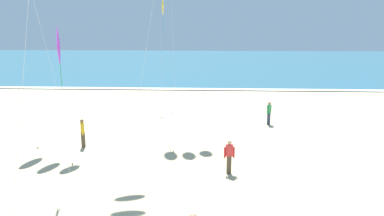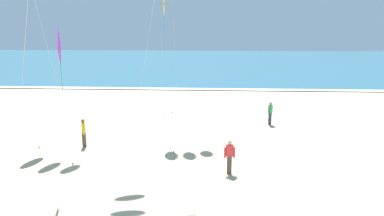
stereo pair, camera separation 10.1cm
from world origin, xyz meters
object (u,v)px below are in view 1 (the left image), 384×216
object	(u,v)px
kite_diamond_golden_mid	(163,11)
bystander_green_top	(269,113)
bystander_red_top	(229,157)
bystander_yellow_top	(83,133)
kite_diamond_violet_distant	(59,49)

from	to	relation	value
kite_diamond_golden_mid	bystander_green_top	bearing A→B (deg)	12.80
bystander_red_top	bystander_green_top	xyz separation A→B (m)	(3.12, 8.38, 0.00)
kite_diamond_golden_mid	bystander_green_top	distance (m)	9.68
kite_diamond_golden_mid	bystander_yellow_top	bearing A→B (deg)	-139.00
kite_diamond_violet_distant	bystander_yellow_top	size ratio (longest dim) A/B	4.09
kite_diamond_golden_mid	bystander_yellow_top	size ratio (longest dim) A/B	5.22
bystander_red_top	bystander_yellow_top	world-z (taller)	same
kite_diamond_violet_distant	bystander_green_top	xyz separation A→B (m)	(9.91, 9.85, -4.85)
kite_diamond_golden_mid	bystander_yellow_top	xyz separation A→B (m)	(-4.09, -3.56, -6.60)
bystander_green_top	kite_diamond_violet_distant	bearing A→B (deg)	-135.19
kite_diamond_golden_mid	bystander_green_top	size ratio (longest dim) A/B	5.22
bystander_green_top	kite_diamond_golden_mid	bearing A→B (deg)	-167.20
kite_diamond_violet_distant	bystander_red_top	world-z (taller)	kite_diamond_violet_distant
bystander_yellow_top	kite_diamond_violet_distant	bearing A→B (deg)	-77.05
kite_diamond_violet_distant	bystander_green_top	bearing A→B (deg)	44.81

